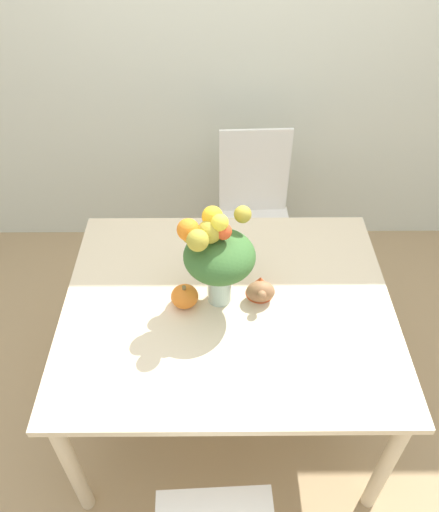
{
  "coord_description": "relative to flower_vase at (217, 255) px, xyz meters",
  "views": [
    {
      "loc": [
        -0.04,
        -1.36,
        2.3
      ],
      "look_at": [
        -0.03,
        0.03,
        1.0
      ],
      "focal_mm": 35.0,
      "sensor_mm": 36.0,
      "label": 1
    }
  ],
  "objects": [
    {
      "name": "turkey_figurine",
      "position": [
        0.18,
        0.01,
        -0.2
      ],
      "size": [
        0.12,
        0.16,
        0.1
      ],
      "color": "#936642",
      "rests_on": "dining_table"
    },
    {
      "name": "dining_table",
      "position": [
        0.04,
        -0.03,
        -0.33
      ],
      "size": [
        1.35,
        1.12,
        0.75
      ],
      "color": "beige",
      "rests_on": "ground_plane"
    },
    {
      "name": "ground_plane",
      "position": [
        0.04,
        -0.03,
        -1.0
      ],
      "size": [
        12.0,
        12.0,
        0.0
      ],
      "primitive_type": "plane",
      "color": "tan"
    },
    {
      "name": "wall_back",
      "position": [
        0.04,
        1.34,
        0.35
      ],
      "size": [
        8.0,
        0.06,
        2.7
      ],
      "color": "silver",
      "rests_on": "ground_plane"
    },
    {
      "name": "dining_chair_near_window",
      "position": [
        0.22,
        0.88,
        -0.51
      ],
      "size": [
        0.44,
        0.44,
        0.98
      ],
      "rotation": [
        0.0,
        0.0,
        0.04
      ],
      "color": "white",
      "rests_on": "ground_plane"
    },
    {
      "name": "flower_vase",
      "position": [
        0.0,
        0.0,
        0.0
      ],
      "size": [
        0.3,
        0.28,
        0.45
      ],
      "color": "#B2CCBC",
      "rests_on": "dining_table"
    },
    {
      "name": "pumpkin",
      "position": [
        -0.13,
        -0.03,
        -0.2
      ],
      "size": [
        0.11,
        0.11,
        0.1
      ],
      "color": "orange",
      "rests_on": "dining_table"
    }
  ]
}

